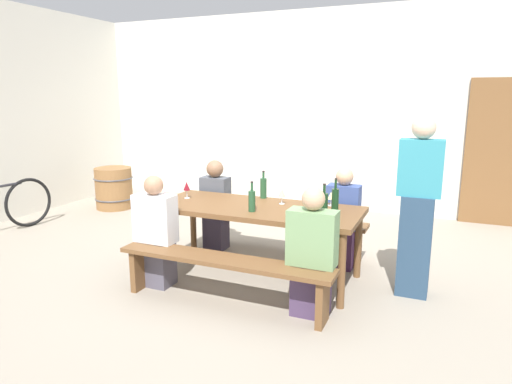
# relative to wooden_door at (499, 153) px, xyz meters

# --- Properties ---
(ground_plane) EXTENTS (24.00, 24.00, 0.00)m
(ground_plane) POSITION_rel_wooden_door_xyz_m (-2.42, -3.15, -1.05)
(ground_plane) COLOR gray
(back_wall) EXTENTS (14.00, 0.20, 3.20)m
(back_wall) POSITION_rel_wooden_door_xyz_m (-2.42, 0.14, 0.55)
(back_wall) COLOR silver
(back_wall) RESTS_ON ground
(wooden_door) EXTENTS (0.90, 0.06, 2.10)m
(wooden_door) POSITION_rel_wooden_door_xyz_m (0.00, 0.00, 0.00)
(wooden_door) COLOR brown
(wooden_door) RESTS_ON ground
(tasting_table) EXTENTS (2.12, 0.89, 0.75)m
(tasting_table) POSITION_rel_wooden_door_xyz_m (-2.42, -3.15, -0.37)
(tasting_table) COLOR brown
(tasting_table) RESTS_ON ground
(bench_near) EXTENTS (2.02, 0.30, 0.45)m
(bench_near) POSITION_rel_wooden_door_xyz_m (-2.42, -3.89, -0.69)
(bench_near) COLOR brown
(bench_near) RESTS_ON ground
(bench_far) EXTENTS (2.02, 0.30, 0.45)m
(bench_far) POSITION_rel_wooden_door_xyz_m (-2.42, -2.40, -0.69)
(bench_far) COLOR brown
(bench_far) RESTS_ON ground
(wine_bottle_0) EXTENTS (0.07, 0.07, 0.33)m
(wine_bottle_0) POSITION_rel_wooden_door_xyz_m (-1.63, -3.03, -0.18)
(wine_bottle_0) COLOR #143319
(wine_bottle_0) RESTS_ON tasting_table
(wine_bottle_1) EXTENTS (0.07, 0.07, 0.30)m
(wine_bottle_1) POSITION_rel_wooden_door_xyz_m (-2.49, -2.76, -0.18)
(wine_bottle_1) COLOR #234C2D
(wine_bottle_1) RESTS_ON tasting_table
(wine_bottle_2) EXTENTS (0.07, 0.07, 0.33)m
(wine_bottle_2) POSITION_rel_wooden_door_xyz_m (-1.67, -3.33, -0.17)
(wine_bottle_2) COLOR #143319
(wine_bottle_2) RESTS_ON tasting_table
(wine_bottle_3) EXTENTS (0.07, 0.07, 0.30)m
(wine_bottle_3) POSITION_rel_wooden_door_xyz_m (-2.37, -3.35, -0.19)
(wine_bottle_3) COLOR #234C2D
(wine_bottle_3) RESTS_ON tasting_table
(wine_glass_0) EXTENTS (0.07, 0.07, 0.16)m
(wine_glass_0) POSITION_rel_wooden_door_xyz_m (-2.21, -2.94, -0.19)
(wine_glass_0) COLOR silver
(wine_glass_0) RESTS_ON tasting_table
(wine_glass_1) EXTENTS (0.07, 0.07, 0.17)m
(wine_glass_1) POSITION_rel_wooden_door_xyz_m (-3.28, -3.49, -0.18)
(wine_glass_1) COLOR silver
(wine_glass_1) RESTS_ON tasting_table
(wine_glass_2) EXTENTS (0.07, 0.07, 0.15)m
(wine_glass_2) POSITION_rel_wooden_door_xyz_m (-1.73, -2.82, -0.20)
(wine_glass_2) COLOR silver
(wine_glass_2) RESTS_ON tasting_table
(wine_glass_3) EXTENTS (0.08, 0.08, 0.18)m
(wine_glass_3) POSITION_rel_wooden_door_xyz_m (-3.26, -3.11, -0.17)
(wine_glass_3) COLOR silver
(wine_glass_3) RESTS_ON tasting_table
(seated_guest_near_0) EXTENTS (0.41, 0.24, 1.11)m
(seated_guest_near_0) POSITION_rel_wooden_door_xyz_m (-3.23, -3.74, -0.53)
(seated_guest_near_0) COLOR #514D5C
(seated_guest_near_0) RESTS_ON ground
(seated_guest_near_1) EXTENTS (0.41, 0.24, 1.12)m
(seated_guest_near_1) POSITION_rel_wooden_door_xyz_m (-1.65, -3.74, -0.52)
(seated_guest_near_1) COLOR #473555
(seated_guest_near_1) RESTS_ON ground
(seated_guest_far_0) EXTENTS (0.33, 0.24, 1.10)m
(seated_guest_far_0) POSITION_rel_wooden_door_xyz_m (-3.21, -2.55, -0.52)
(seated_guest_far_0) COLOR #352D3F
(seated_guest_far_0) RESTS_ON ground
(seated_guest_far_1) EXTENTS (0.35, 0.24, 1.11)m
(seated_guest_far_1) POSITION_rel_wooden_door_xyz_m (-1.65, -2.55, -0.52)
(seated_guest_far_1) COLOR #4D2A51
(seated_guest_far_1) RESTS_ON ground
(standing_host) EXTENTS (0.38, 0.24, 1.69)m
(standing_host) POSITION_rel_wooden_door_xyz_m (-0.88, -2.96, -0.23)
(standing_host) COLOR navy
(standing_host) RESTS_ON ground
(wine_barrel) EXTENTS (0.63, 0.63, 0.68)m
(wine_barrel) POSITION_rel_wooden_door_xyz_m (-5.75, -1.39, -0.71)
(wine_barrel) COLOR olive
(wine_barrel) RESTS_ON ground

